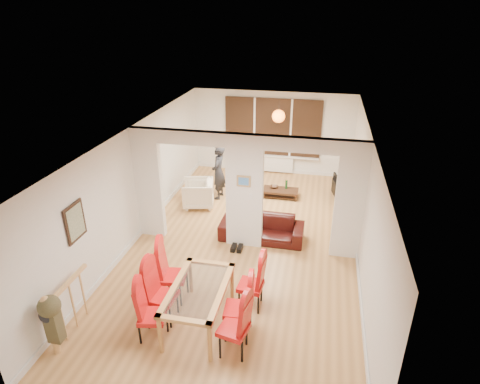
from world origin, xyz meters
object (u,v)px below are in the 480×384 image
(dining_chair_lc, at_px, (173,272))
(dining_chair_rb, at_px, (238,305))
(dining_chair_la, at_px, (152,313))
(dining_chair_rc, at_px, (251,282))
(bottle, at_px, (286,184))
(bowl, at_px, (274,187))
(dining_chair_ra, at_px, (233,325))
(sofa, at_px, (262,228))
(coffee_table, at_px, (280,193))
(person, at_px, (219,172))
(armchair, at_px, (198,193))
(television, at_px, (334,189))
(dining_table, at_px, (199,305))
(dining_chair_lb, at_px, (162,293))

(dining_chair_lc, xyz_separation_m, dining_chair_rb, (1.33, -0.59, -0.02))
(dining_chair_la, xyz_separation_m, dining_chair_rc, (1.40, 1.08, 0.01))
(bottle, distance_m, bowl, 0.36)
(dining_chair_ra, bearing_deg, sofa, 104.10)
(coffee_table, height_order, bowl, bowl)
(coffee_table, bearing_deg, person, -167.14)
(dining_chair_lc, height_order, armchair, dining_chair_lc)
(person, bearing_deg, television, 101.80)
(armchair, bearing_deg, bowl, 106.32)
(armchair, distance_m, television, 3.78)
(dining_chair_la, distance_m, armchair, 4.78)
(dining_table, bearing_deg, dining_chair_ra, -34.92)
(sofa, bearing_deg, person, 128.47)
(dining_chair_la, distance_m, bowl, 5.94)
(dining_table, xyz_separation_m, coffee_table, (0.77, 5.25, -0.26))
(dining_chair_rb, xyz_separation_m, television, (1.57, 5.47, -0.24))
(dining_chair_rc, height_order, sofa, dining_chair_rc)
(bowl, bearing_deg, dining_chair_lc, -104.13)
(dining_chair_lc, distance_m, bowl, 4.98)
(dining_chair_ra, bearing_deg, dining_chair_la, -168.26)
(dining_chair_rc, relative_size, person, 0.69)
(dining_chair_lc, relative_size, bowl, 5.13)
(dining_chair_lb, xyz_separation_m, dining_chair_ra, (1.33, -0.46, -0.02))
(bowl, bearing_deg, dining_chair_rc, -87.55)
(bottle, bearing_deg, bowl, -178.00)
(dining_chair_lb, bearing_deg, coffee_table, 80.66)
(sofa, bearing_deg, bowl, 91.01)
(armchair, relative_size, coffee_table, 0.82)
(person, bearing_deg, dining_table, 12.90)
(dining_chair_la, bearing_deg, dining_chair_rc, 26.97)
(sofa, xyz_separation_m, television, (1.65, 2.48, 0.02))
(sofa, bearing_deg, dining_chair_rc, -85.52)
(dining_chair_lc, height_order, television, dining_chair_lc)
(dining_table, bearing_deg, sofa, 78.43)
(dining_chair_lc, bearing_deg, bottle, 62.88)
(television, bearing_deg, bowl, 77.55)
(dining_chair_ra, distance_m, person, 5.60)
(television, relative_size, bottle, 3.92)
(dining_chair_lc, bearing_deg, armchair, 91.41)
(sofa, bearing_deg, television, 56.65)
(dining_table, distance_m, dining_chair_la, 0.80)
(person, relative_size, bowl, 6.91)
(sofa, bearing_deg, dining_chair_rb, -88.13)
(dining_chair_la, bearing_deg, television, 53.31)
(dining_table, bearing_deg, dining_chair_lc, 140.93)
(dining_table, distance_m, armchair, 4.45)
(dining_chair_lb, distance_m, bowl, 5.51)
(armchair, distance_m, bowl, 2.21)
(dining_chair_lb, relative_size, bowl, 4.98)
(dining_chair_lb, distance_m, television, 6.15)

